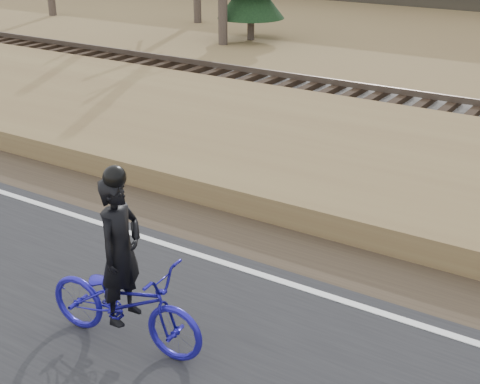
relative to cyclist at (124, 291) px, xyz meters
The scene contains 7 objects.
ground 4.62m from the cyclist, 153.97° to the left, with size 120.00×120.00×0.00m, color olive.
edge_line 4.70m from the cyclist, 151.75° to the left, with size 120.00×0.12×0.01m, color silver.
shoulder 5.25m from the cyclist, 141.99° to the left, with size 120.00×1.60×0.04m, color #473A2B.
embankment 7.45m from the cyclist, 123.44° to the left, with size 120.00×5.00×0.44m, color olive.
ballast 10.82m from the cyclist, 112.27° to the left, with size 120.00×3.00×0.45m, color slate.
railroad 10.81m from the cyclist, 112.27° to the left, with size 120.00×2.40×0.29m.
cyclist is the anchor object (origin of this frame).
Camera 1 is at (8.79, -6.86, 4.86)m, focal length 50.00 mm.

